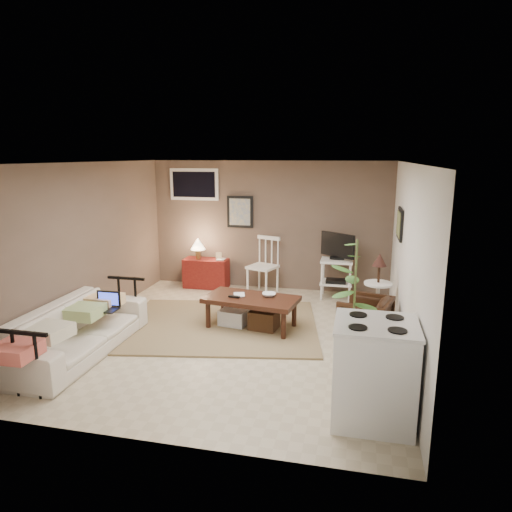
% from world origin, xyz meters
% --- Properties ---
extents(floor, '(5.00, 5.00, 0.00)m').
position_xyz_m(floor, '(0.00, 0.00, 0.00)').
color(floor, '#C1B293').
rests_on(floor, ground).
extents(art_back, '(0.50, 0.03, 0.60)m').
position_xyz_m(art_back, '(-0.55, 2.48, 1.45)').
color(art_back, black).
extents(art_right, '(0.03, 0.60, 0.45)m').
position_xyz_m(art_right, '(2.23, 1.05, 1.52)').
color(art_right, black).
extents(window, '(0.96, 0.03, 0.60)m').
position_xyz_m(window, '(-1.45, 2.48, 1.95)').
color(window, white).
extents(rug, '(3.15, 2.69, 0.03)m').
position_xyz_m(rug, '(-0.29, 0.35, 0.01)').
color(rug, '#917854').
rests_on(rug, floor).
extents(coffee_table, '(1.42, 0.88, 0.51)m').
position_xyz_m(coffee_table, '(0.16, 0.35, 0.28)').
color(coffee_table, '#3A180F').
rests_on(coffee_table, floor).
extents(sofa, '(0.65, 2.21, 0.86)m').
position_xyz_m(sofa, '(-1.80, -0.99, 0.43)').
color(sofa, beige).
rests_on(sofa, floor).
extents(sofa_pillows, '(0.42, 2.10, 0.15)m').
position_xyz_m(sofa_pillows, '(-1.75, -1.24, 0.53)').
color(sofa_pillows, beige).
rests_on(sofa_pillows, sofa).
extents(sofa_end_rails, '(0.59, 2.21, 0.74)m').
position_xyz_m(sofa_end_rails, '(-1.67, -0.99, 0.37)').
color(sofa_end_rails, black).
rests_on(sofa_end_rails, floor).
extents(laptop, '(0.34, 0.25, 0.23)m').
position_xyz_m(laptop, '(-1.59, -0.61, 0.56)').
color(laptop, black).
rests_on(laptop, sofa).
extents(red_console, '(0.84, 0.37, 0.97)m').
position_xyz_m(red_console, '(-1.18, 2.23, 0.34)').
color(red_console, maroon).
rests_on(red_console, floor).
extents(spindle_chair, '(0.60, 0.60, 1.03)m').
position_xyz_m(spindle_chair, '(-0.03, 2.15, 0.49)').
color(spindle_chair, white).
rests_on(spindle_chair, floor).
extents(tv_stand, '(0.60, 0.45, 1.17)m').
position_xyz_m(tv_stand, '(1.30, 2.10, 0.62)').
color(tv_stand, white).
rests_on(tv_stand, floor).
extents(side_table, '(0.41, 0.41, 1.10)m').
position_xyz_m(side_table, '(1.96, 0.88, 0.68)').
color(side_table, white).
rests_on(side_table, floor).
extents(armchair, '(0.76, 0.78, 0.67)m').
position_xyz_m(armchair, '(1.79, 0.31, 0.33)').
color(armchair, black).
rests_on(armchair, floor).
extents(potted_plant, '(0.41, 0.41, 1.63)m').
position_xyz_m(potted_plant, '(1.63, -0.83, 0.87)').
color(potted_plant, gray).
rests_on(potted_plant, floor).
extents(stove, '(0.76, 0.71, 1.00)m').
position_xyz_m(stove, '(1.84, -1.70, 0.50)').
color(stove, white).
rests_on(stove, floor).
extents(bowl, '(0.21, 0.09, 0.20)m').
position_xyz_m(bowl, '(0.41, 0.45, 0.58)').
color(bowl, '#3A180F').
rests_on(bowl, coffee_table).
extents(book_table, '(0.16, 0.06, 0.22)m').
position_xyz_m(book_table, '(-0.10, 0.38, 0.59)').
color(book_table, '#3A180F').
rests_on(book_table, coffee_table).
extents(book_console, '(0.15, 0.02, 0.20)m').
position_xyz_m(book_console, '(-0.94, 2.23, 0.66)').
color(book_console, '#3A180F').
rests_on(book_console, red_console).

